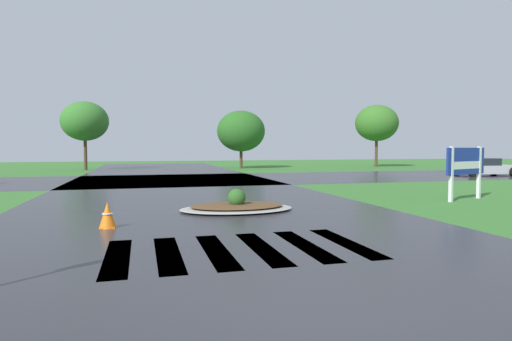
% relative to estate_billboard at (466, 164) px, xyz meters
% --- Properties ---
extents(ground_plane, '(120.00, 120.00, 0.10)m').
position_rel_estate_billboard_xyz_m(ground_plane, '(-9.91, -9.14, -1.40)').
color(ground_plane, '#38722D').
extents(asphalt_roadway, '(11.75, 80.00, 0.01)m').
position_rel_estate_billboard_xyz_m(asphalt_roadway, '(-9.91, 0.86, -1.35)').
color(asphalt_roadway, '#2B2B30').
rests_on(asphalt_roadway, ground).
extents(asphalt_cross_road, '(90.00, 10.57, 0.01)m').
position_rel_estate_billboard_xyz_m(asphalt_cross_road, '(-9.91, 13.17, -1.35)').
color(asphalt_cross_road, '#2B2B30').
rests_on(asphalt_cross_road, ground).
extents(crosswalk_stripes, '(4.95, 2.87, 0.01)m').
position_rel_estate_billboard_xyz_m(crosswalk_stripes, '(-9.91, -5.41, -1.35)').
color(crosswalk_stripes, white).
rests_on(crosswalk_stripes, ground).
extents(estate_billboard, '(2.37, 0.94, 2.01)m').
position_rel_estate_billboard_xyz_m(estate_billboard, '(0.00, 0.00, 0.00)').
color(estate_billboard, white).
rests_on(estate_billboard, ground).
extents(median_island, '(3.57, 2.35, 0.68)m').
position_rel_estate_billboard_xyz_m(median_island, '(-8.84, -0.34, -1.23)').
color(median_island, '#9E9B93').
rests_on(median_island, ground).
extents(car_blue_compact, '(4.65, 2.53, 1.23)m').
position_rel_estate_billboard_xyz_m(car_blue_compact, '(11.37, 11.33, -0.77)').
color(car_blue_compact, '#B7B7BF').
rests_on(car_blue_compact, ground).
extents(traffic_cone, '(0.41, 0.41, 0.65)m').
position_rel_estate_billboard_xyz_m(traffic_cone, '(-12.54, -2.43, -1.04)').
color(traffic_cone, orange).
rests_on(traffic_cone, ground).
extents(background_treeline, '(46.33, 5.69, 6.29)m').
position_rel_estate_billboard_xyz_m(background_treeline, '(-6.68, 25.91, 2.58)').
color(background_treeline, '#4C3823').
rests_on(background_treeline, ground).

